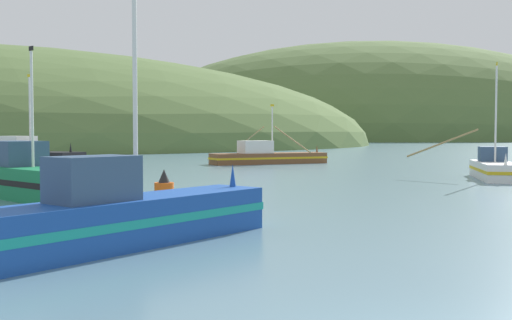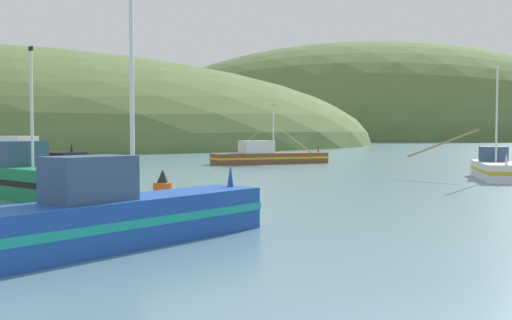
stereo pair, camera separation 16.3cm
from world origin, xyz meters
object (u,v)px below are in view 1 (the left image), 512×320
fishing_boat_green (28,178)px  channel_buoy (164,194)px  fishing_boat_brown (267,156)px  fishing_boat_black (25,159)px  fishing_boat_blue (126,216)px  fishing_boat_white (495,168)px

fishing_boat_green → channel_buoy: 8.06m
fishing_boat_brown → fishing_boat_black: (-19.88, -6.75, 0.21)m
fishing_boat_brown → fishing_boat_green: bearing=-134.8°
fishing_boat_brown → fishing_boat_blue: bearing=-119.7°
channel_buoy → fishing_boat_black: bearing=111.5°
fishing_boat_green → fishing_boat_blue: size_ratio=1.21×
fishing_boat_green → channel_buoy: size_ratio=6.15×
fishing_boat_green → fishing_boat_black: bearing=152.9°
fishing_boat_green → fishing_boat_white: fishing_boat_white is taller
fishing_boat_green → fishing_boat_blue: 13.30m
fishing_boat_blue → channel_buoy: fishing_boat_blue is taller
fishing_boat_green → fishing_boat_white: bearing=64.6°
fishing_boat_white → fishing_boat_black: bearing=-92.3°
fishing_boat_white → channel_buoy: 23.69m
fishing_boat_black → fishing_boat_green: bearing=-42.9°
fishing_boat_black → channel_buoy: 27.05m
fishing_boat_green → fishing_boat_white: 27.20m
fishing_boat_blue → fishing_boat_black: 33.27m
channel_buoy → fishing_boat_green: bearing=137.0°
fishing_boat_white → fishing_boat_blue: fishing_boat_white is taller
fishing_boat_white → fishing_boat_brown: 22.80m
fishing_boat_white → fishing_boat_black: (-30.49, 13.44, 0.26)m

